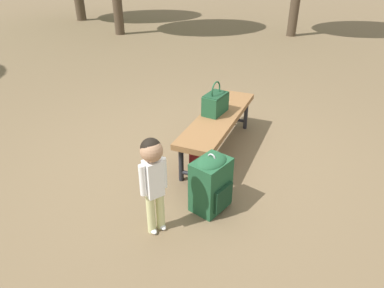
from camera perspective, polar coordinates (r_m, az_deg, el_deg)
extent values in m
plane|color=brown|center=(3.74, -0.01, -3.10)|extent=(40.00, 40.00, 0.00)
cube|color=brown|center=(3.78, 4.48, 4.39)|extent=(1.64, 0.64, 0.06)
cylinder|color=black|center=(3.27, 2.65, -4.35)|extent=(0.05, 0.05, 0.39)
cylinder|color=black|center=(3.36, -1.83, -3.32)|extent=(0.05, 0.05, 0.39)
cylinder|color=black|center=(4.45, 9.02, 4.90)|extent=(0.05, 0.05, 0.39)
cylinder|color=black|center=(4.52, 5.58, 5.50)|extent=(0.05, 0.05, 0.39)
cylinder|color=black|center=(3.37, 0.37, -5.19)|extent=(0.08, 0.28, 0.04)
cylinder|color=black|center=(4.52, 7.21, 4.10)|extent=(0.08, 0.28, 0.04)
cube|color=#1E4C2D|center=(3.78, 3.94, 6.73)|extent=(0.32, 0.19, 0.22)
cube|color=#163922|center=(3.74, 4.00, 8.22)|extent=(0.29, 0.19, 0.02)
torus|color=#1E4C2D|center=(3.72, 4.02, 9.01)|extent=(0.20, 0.02, 0.20)
cylinder|color=#CCCC8C|center=(2.83, -5.35, -11.00)|extent=(0.07, 0.07, 0.36)
cylinder|color=#CCCC8C|center=(2.80, -6.89, -11.60)|extent=(0.07, 0.07, 0.36)
ellipsoid|color=white|center=(2.92, -5.01, -13.61)|extent=(0.08, 0.10, 0.04)
ellipsoid|color=white|center=(2.89, -6.51, -14.22)|extent=(0.08, 0.10, 0.04)
cube|color=white|center=(2.61, -6.50, -5.70)|extent=(0.17, 0.16, 0.31)
cylinder|color=white|center=(2.64, -4.80, -4.82)|extent=(0.05, 0.05, 0.26)
cylinder|color=white|center=(2.57, -8.28, -6.04)|extent=(0.05, 0.05, 0.26)
sphere|color=#A57A5B|center=(2.48, -6.81, -1.15)|extent=(0.17, 0.17, 0.17)
sphere|color=black|center=(2.48, -6.92, -0.73)|extent=(0.16, 0.16, 0.16)
cube|color=#1E4C2D|center=(2.99, 3.16, -6.86)|extent=(0.36, 0.29, 0.49)
ellipsoid|color=#1E4C2D|center=(2.86, 3.28, -3.10)|extent=(0.34, 0.27, 0.11)
cube|color=#13311D|center=(2.97, 5.28, -8.98)|extent=(0.23, 0.06, 0.22)
cube|color=#13311D|center=(3.10, 2.02, -5.33)|extent=(0.06, 0.03, 0.41)
cube|color=#13311D|center=(3.01, 0.27, -6.57)|extent=(0.06, 0.03, 0.41)
torus|color=#B2B2B7|center=(2.84, 3.31, -2.35)|extent=(0.02, 0.08, 0.08)
cube|color=maroon|center=(3.44, 1.67, -3.24)|extent=(0.16, 0.21, 0.31)
ellipsoid|color=maroon|center=(3.37, 1.70, -1.12)|extent=(0.15, 0.20, 0.07)
cube|color=#4A1010|center=(3.40, 0.93, -4.58)|extent=(0.02, 0.15, 0.14)
cube|color=#4A1010|center=(3.49, 3.03, -2.81)|extent=(0.01, 0.04, 0.26)
cube|color=#4A1010|center=(3.52, 1.66, -2.40)|extent=(0.01, 0.04, 0.26)
torus|color=black|center=(3.35, 1.71, -0.70)|extent=(0.05, 0.01, 0.05)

